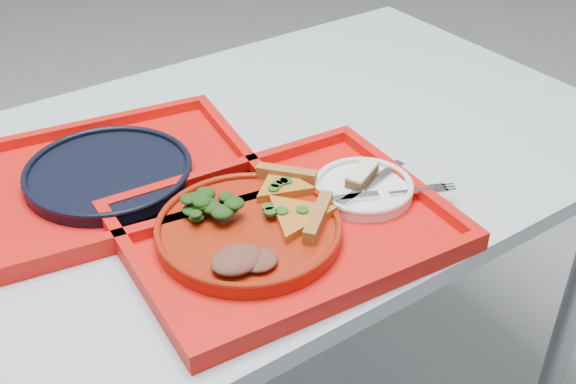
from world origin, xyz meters
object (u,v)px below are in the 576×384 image
Objects in this scene: tray_main at (285,230)px; tray_far at (110,182)px; dinner_plate at (249,232)px; navy_plate at (109,174)px; dessert_bar at (362,174)px.

tray_far is (-0.15, 0.26, 0.00)m from tray_main.
dinner_plate is 0.27m from navy_plate.
navy_plate is (-0.15, 0.26, 0.01)m from tray_main.
dinner_plate reaches higher than tray_main.
dinner_plate reaches higher than navy_plate.
navy_plate is at bearing 125.23° from tray_main.
tray_far is at bearing 0.00° from navy_plate.
dinner_plate is (-0.06, 0.01, 0.02)m from tray_main.
tray_main is 0.30m from navy_plate.
dinner_plate is at bearing 155.94° from dessert_bar.
dessert_bar is (0.15, 0.02, 0.03)m from tray_main.
dessert_bar reaches higher than tray_far.
tray_main is at bearing -50.22° from tray_far.
dessert_bar is at bearing -29.27° from tray_far.
dinner_plate is at bearing 174.32° from tray_main.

